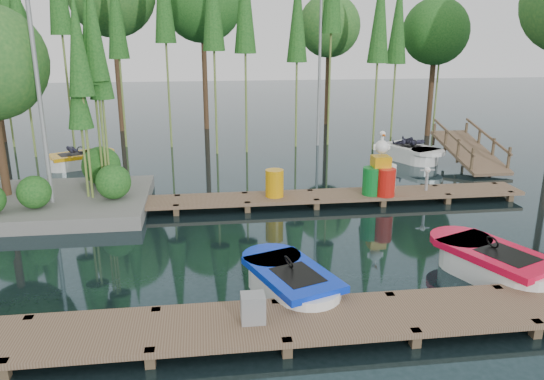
{
  "coord_description": "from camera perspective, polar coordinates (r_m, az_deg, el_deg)",
  "views": [
    {
      "loc": [
        -1.21,
        -12.43,
        5.0
      ],
      "look_at": [
        0.5,
        0.5,
        1.1
      ],
      "focal_mm": 35.0,
      "sensor_mm": 36.0,
      "label": 1
    }
  ],
  "objects": [
    {
      "name": "ground_plane",
      "position": [
        13.45,
        -1.84,
        -5.18
      ],
      "size": [
        90.0,
        90.0,
        0.0
      ],
      "primitive_type": "plane",
      "color": "#1C3035"
    },
    {
      "name": "near_dock",
      "position": [
        9.33,
        1.0,
        -14.07
      ],
      "size": [
        18.0,
        1.5,
        0.5
      ],
      "color": "brown",
      "rests_on": "ground"
    },
    {
      "name": "far_dock",
      "position": [
        15.83,
        0.85,
        -0.89
      ],
      "size": [
        15.0,
        1.2,
        0.5
      ],
      "color": "brown",
      "rests_on": "ground"
    },
    {
      "name": "island",
      "position": [
        16.63,
        -25.62,
        8.77
      ],
      "size": [
        6.2,
        4.2,
        6.75
      ],
      "color": "slate",
      "rests_on": "ground"
    },
    {
      "name": "tree_screen",
      "position": [
        23.07,
        -10.14,
        19.18
      ],
      "size": [
        34.42,
        18.53,
        10.31
      ],
      "color": "#47301E",
      "rests_on": "ground"
    },
    {
      "name": "lamp_island",
      "position": [
        15.56,
        -24.14,
        12.52
      ],
      "size": [
        0.3,
        0.3,
        7.25
      ],
      "color": "gray",
      "rests_on": "ground"
    },
    {
      "name": "lamp_rear",
      "position": [
        24.01,
        5.18,
        14.82
      ],
      "size": [
        0.3,
        0.3,
        7.25
      ],
      "color": "gray",
      "rests_on": "ground"
    },
    {
      "name": "ramp",
      "position": [
        21.96,
        20.42,
        4.01
      ],
      "size": [
        1.5,
        3.94,
        1.49
      ],
      "color": "brown",
      "rests_on": "ground"
    },
    {
      "name": "boat_blue",
      "position": [
        10.55,
        2.04,
        -10.06
      ],
      "size": [
        2.06,
        2.95,
        0.91
      ],
      "rotation": [
        0.0,
        0.0,
        0.35
      ],
      "color": "white",
      "rests_on": "ground"
    },
    {
      "name": "boat_red",
      "position": [
        12.22,
        22.75,
        -7.42
      ],
      "size": [
        2.38,
        3.24,
        0.99
      ],
      "rotation": [
        0.0,
        0.0,
        0.4
      ],
      "color": "white",
      "rests_on": "ground"
    },
    {
      "name": "boat_yellow_far",
      "position": [
        21.68,
        -20.05,
        3.04
      ],
      "size": [
        2.82,
        2.22,
        1.29
      ],
      "rotation": [
        0.0,
        0.0,
        0.14
      ],
      "color": "white",
      "rests_on": "ground"
    },
    {
      "name": "boat_white_far",
      "position": [
        22.13,
        14.69,
        3.84
      ],
      "size": [
        2.37,
        3.11,
        1.34
      ],
      "rotation": [
        0.0,
        0.0,
        -0.43
      ],
      "color": "white",
      "rests_on": "ground"
    },
    {
      "name": "utility_cabinet",
      "position": [
        9.13,
        -2.06,
        -12.57
      ],
      "size": [
        0.41,
        0.34,
        0.5
      ],
      "primitive_type": "cube",
      "color": "gray",
      "rests_on": "near_dock"
    },
    {
      "name": "yellow_barrel",
      "position": [
        15.67,
        0.27,
        0.74
      ],
      "size": [
        0.54,
        0.54,
        0.81
      ],
      "primitive_type": "cylinder",
      "color": "orange",
      "rests_on": "far_dock"
    },
    {
      "name": "drum_cluster",
      "position": [
        16.23,
        11.69,
        1.52
      ],
      "size": [
        1.11,
        1.02,
        1.91
      ],
      "color": "#0C6E24",
      "rests_on": "far_dock"
    },
    {
      "name": "seagull_post",
      "position": [
        16.93,
        16.36,
        1.59
      ],
      "size": [
        0.46,
        0.25,
        0.74
      ],
      "color": "gray",
      "rests_on": "far_dock"
    }
  ]
}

